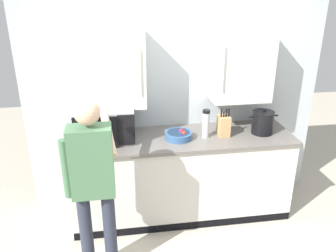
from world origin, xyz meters
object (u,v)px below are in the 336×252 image
object	(u,v)px
knife_block	(224,125)
person_figure	(93,177)
microwave_oven	(102,125)
fruit_bowl	(179,135)
stock_pot	(263,122)
thermos_flask	(206,124)

from	to	relation	value
knife_block	person_figure	world-z (taller)	person_figure
microwave_oven	fruit_bowl	bearing A→B (deg)	-5.90
stock_pot	fruit_bowl	bearing A→B (deg)	-179.73
stock_pot	knife_block	size ratio (longest dim) A/B	1.07
microwave_oven	thermos_flask	world-z (taller)	microwave_oven
stock_pot	thermos_flask	xyz separation A→B (m)	(-0.62, -0.01, 0.03)
microwave_oven	stock_pot	size ratio (longest dim) A/B	1.80
microwave_oven	knife_block	xyz separation A→B (m)	(1.24, -0.06, -0.06)
knife_block	person_figure	xyz separation A→B (m)	(-1.31, -0.73, -0.07)
knife_block	fruit_bowl	distance (m)	0.48
stock_pot	fruit_bowl	world-z (taller)	stock_pot
fruit_bowl	thermos_flask	world-z (taller)	thermos_flask
stock_pot	person_figure	size ratio (longest dim) A/B	0.20
thermos_flask	knife_block	bearing A→B (deg)	7.04
knife_block	person_figure	size ratio (longest dim) A/B	0.19
stock_pot	thermos_flask	bearing A→B (deg)	-179.01
knife_block	stock_pot	bearing A→B (deg)	-1.87
fruit_bowl	person_figure	xyz separation A→B (m)	(-0.83, -0.71, 0.00)
thermos_flask	fruit_bowl	bearing A→B (deg)	178.70
fruit_bowl	person_figure	size ratio (longest dim) A/B	0.17
microwave_oven	knife_block	bearing A→B (deg)	-2.81
person_figure	stock_pot	bearing A→B (deg)	22.62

